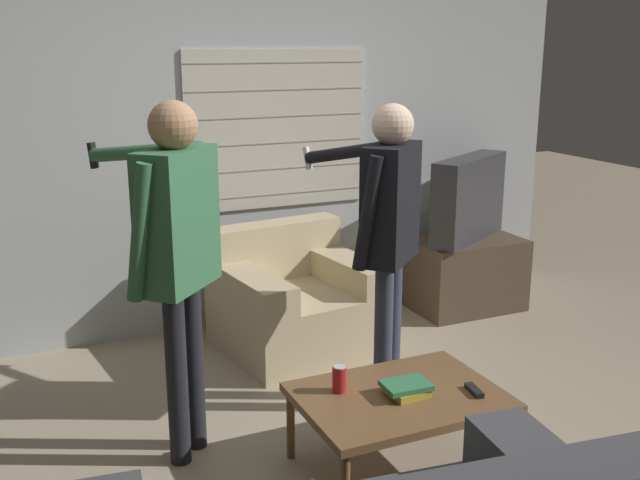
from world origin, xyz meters
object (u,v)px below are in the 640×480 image
(coffee_table, at_px, (399,401))
(spare_remote, at_px, (474,390))
(tv, at_px, (468,198))
(book_stack, at_px, (406,388))
(soda_can, at_px, (339,379))
(armchair_beige, at_px, (295,301))
(person_right_standing, at_px, (388,219))
(person_left_standing, at_px, (176,237))

(coffee_table, height_order, spare_remote, spare_remote)
(tv, height_order, book_stack, tv)
(soda_can, bearing_deg, spare_remote, -25.52)
(armchair_beige, relative_size, person_right_standing, 0.64)
(armchair_beige, relative_size, tv, 1.24)
(coffee_table, distance_m, book_stack, 0.07)
(soda_can, bearing_deg, tv, 41.38)
(coffee_table, xyz_separation_m, tv, (1.58, 1.74, 0.50))
(person_left_standing, relative_size, book_stack, 7.79)
(person_left_standing, distance_m, person_right_standing, 1.15)
(armchair_beige, relative_size, spare_remote, 7.83)
(person_left_standing, xyz_separation_m, person_right_standing, (1.15, 0.07, -0.04))
(armchair_beige, bearing_deg, person_left_standing, 38.66)
(person_right_standing, height_order, spare_remote, person_right_standing)
(person_left_standing, distance_m, soda_can, 1.00)
(armchair_beige, distance_m, spare_remote, 1.74)
(armchair_beige, relative_size, book_stack, 4.78)
(person_left_standing, bearing_deg, spare_remote, -75.63)
(person_right_standing, height_order, soda_can, person_right_standing)
(tv, height_order, spare_remote, tv)
(person_left_standing, height_order, person_right_standing, person_left_standing)
(person_right_standing, bearing_deg, book_stack, -153.52)
(book_stack, distance_m, spare_remote, 0.32)
(soda_can, bearing_deg, person_left_standing, 146.93)
(person_right_standing, xyz_separation_m, book_stack, (-0.25, -0.64, -0.64))
(coffee_table, relative_size, person_left_standing, 0.54)
(person_right_standing, distance_m, spare_remote, 1.00)
(person_left_standing, relative_size, soda_can, 13.64)
(armchair_beige, height_order, person_right_standing, person_right_standing)
(person_left_standing, height_order, soda_can, person_left_standing)
(person_left_standing, bearing_deg, book_stack, -78.17)
(book_stack, bearing_deg, spare_remote, -21.12)
(book_stack, height_order, soda_can, soda_can)
(tv, distance_m, book_stack, 2.39)
(person_left_standing, height_order, spare_remote, person_left_standing)
(soda_can, xyz_separation_m, spare_remote, (0.56, -0.27, -0.05))
(armchair_beige, relative_size, person_left_standing, 0.61)
(armchair_beige, xyz_separation_m, spare_remote, (0.19, -1.73, 0.10))
(person_left_standing, height_order, book_stack, person_left_standing)
(tv, height_order, person_left_standing, person_left_standing)
(coffee_table, height_order, person_right_standing, person_right_standing)
(tv, height_order, soda_can, tv)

